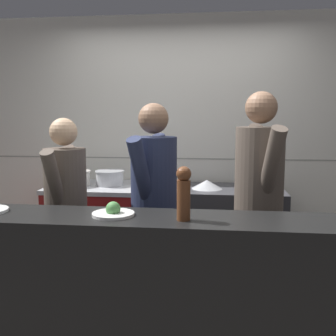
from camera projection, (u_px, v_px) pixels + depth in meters
wall_back_tiled at (180, 144)px, 4.09m from camera, size 8.00×0.06×2.60m
oven_range at (113, 231)px, 3.88m from camera, size 1.21×0.71×0.92m
prep_counter at (230, 236)px, 3.75m from camera, size 0.97×0.65×0.91m
pass_counter at (134, 298)px, 2.37m from camera, size 3.08×0.45×1.00m
stock_pot at (75, 178)px, 3.80m from camera, size 0.30×0.30×0.14m
sauce_pot at (110, 177)px, 3.82m from camera, size 0.28×0.28×0.14m
braising_pot at (148, 178)px, 3.77m from camera, size 0.26×0.26×0.15m
mixing_bowl_steel at (207, 184)px, 3.67m from camera, size 0.29×0.29×0.08m
plated_dish_appetiser at (113, 212)px, 2.32m from camera, size 0.25×0.25×0.09m
pepper_mill at (184, 192)px, 2.20m from camera, size 0.08×0.08×0.31m
chef_head_cook at (66, 209)px, 3.01m from camera, size 0.33×0.69×1.57m
chef_sous at (154, 204)px, 2.93m from camera, size 0.42×0.73×1.68m
chef_line at (259, 198)px, 2.92m from camera, size 0.44×0.77×1.77m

